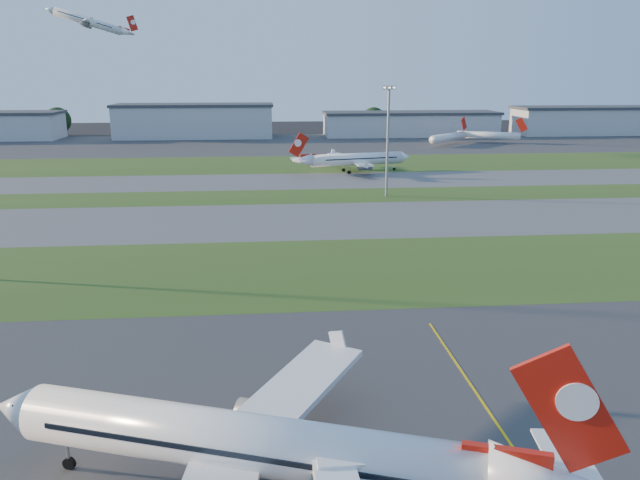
{
  "coord_description": "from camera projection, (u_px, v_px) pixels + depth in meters",
  "views": [
    {
      "loc": [
        -14.06,
        -36.88,
        28.62
      ],
      "look_at": [
        -6.79,
        43.35,
        7.0
      ],
      "focal_mm": 35.0,
      "sensor_mm": 36.0,
      "label": 1
    }
  ],
  "objects": [
    {
      "name": "hangar_west",
      "position": [
        195.0,
        121.0,
        283.5
      ],
      "size": [
        71.4,
        23.0,
        15.2
      ],
      "color": "#A6A9AE",
      "rests_on": "ground"
    },
    {
      "name": "grass_strip_c",
      "position": [
        307.0,
        164.0,
        202.83
      ],
      "size": [
        300.0,
        40.0,
        0.01
      ],
      "primitive_type": "cube",
      "color": "#2F4E1A",
      "rests_on": "ground"
    },
    {
      "name": "light_mast_centre",
      "position": [
        388.0,
        134.0,
        145.47
      ],
      "size": [
        3.2,
        0.7,
        25.8
      ],
      "color": "gray",
      "rests_on": "ground"
    },
    {
      "name": "apron_far",
      "position": [
        297.0,
        144.0,
        260.55
      ],
      "size": [
        400.0,
        80.0,
        0.01
      ],
      "primitive_type": "cube",
      "color": "#333335",
      "rests_on": "ground"
    },
    {
      "name": "hangar_far_east",
      "position": [
        613.0,
        120.0,
        301.19
      ],
      "size": [
        96.9,
        23.0,
        13.2
      ],
      "color": "#A6A9AE",
      "rests_on": "ground"
    },
    {
      "name": "tree_east",
      "position": [
        523.0,
        120.0,
        309.37
      ],
      "size": [
        10.45,
        10.45,
        11.4
      ],
      "color": "black",
      "rests_on": "ground"
    },
    {
      "name": "airliner_taxiing",
      "position": [
        356.0,
        160.0,
        184.62
      ],
      "size": [
        34.58,
        29.02,
        10.93
      ],
      "rotation": [
        0.0,
        0.0,
        3.36
      ],
      "color": "white",
      "rests_on": "ground"
    },
    {
      "name": "tree_mid_west",
      "position": [
        250.0,
        123.0,
        296.73
      ],
      "size": [
        9.9,
        9.9,
        10.8
      ],
      "color": "black",
      "rests_on": "ground"
    },
    {
      "name": "hangar_east",
      "position": [
        410.0,
        124.0,
        292.74
      ],
      "size": [
        81.6,
        23.0,
        11.2
      ],
      "color": "#A6A9AE",
      "rests_on": "ground"
    },
    {
      "name": "taxiway_a",
      "position": [
        335.0,
        219.0,
        125.88
      ],
      "size": [
        300.0,
        32.0,
        0.01
      ],
      "primitive_type": "cube",
      "color": "#515154",
      "rests_on": "ground"
    },
    {
      "name": "airliner_parked",
      "position": [
        247.0,
        445.0,
        42.02
      ],
      "size": [
        38.18,
        32.27,
        12.41
      ],
      "rotation": [
        0.0,
        0.0,
        -0.34
      ],
      "color": "white",
      "rests_on": "ground"
    },
    {
      "name": "mini_jet_far",
      "position": [
        489.0,
        135.0,
        262.26
      ],
      "size": [
        26.51,
        14.18,
        9.48
      ],
      "rotation": [
        0.0,
        0.0,
        -0.45
      ],
      "color": "white",
      "rests_on": "ground"
    },
    {
      "name": "mini_jet_near",
      "position": [
        449.0,
        137.0,
        255.22
      ],
      "size": [
        21.35,
        21.55,
        9.48
      ],
      "rotation": [
        0.0,
        0.0,
        0.79
      ],
      "color": "white",
      "rests_on": "ground"
    },
    {
      "name": "airliner_departing",
      "position": [
        89.0,
        22.0,
        238.83
      ],
      "size": [
        30.73,
        25.86,
        9.65
      ],
      "rotation": [
        0.0,
        0.0,
        0.17
      ],
      "color": "white"
    },
    {
      "name": "grass_strip_b",
      "position": [
        323.0,
        196.0,
        149.93
      ],
      "size": [
        300.0,
        18.0,
        0.01
      ],
      "primitive_type": "cube",
      "color": "#2F4E1A",
      "rests_on": "ground"
    },
    {
      "name": "tree_mid_east",
      "position": [
        374.0,
        119.0,
        304.59
      ],
      "size": [
        11.55,
        11.55,
        12.6
      ],
      "color": "black",
      "rests_on": "ground"
    },
    {
      "name": "grass_strip_a",
      "position": [
        360.0,
        269.0,
        94.14
      ],
      "size": [
        300.0,
        34.0,
        0.01
      ],
      "primitive_type": "cube",
      "color": "#2F4E1A",
      "rests_on": "ground"
    },
    {
      "name": "tree_west",
      "position": [
        58.0,
        120.0,
        292.4
      ],
      "size": [
        12.1,
        12.1,
        13.2
      ],
      "color": "black",
      "rests_on": "ground"
    },
    {
      "name": "taxiway_b",
      "position": [
        316.0,
        181.0,
        171.09
      ],
      "size": [
        300.0,
        26.0,
        0.01
      ],
      "primitive_type": "cube",
      "color": "#515154",
      "rests_on": "ground"
    }
  ]
}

